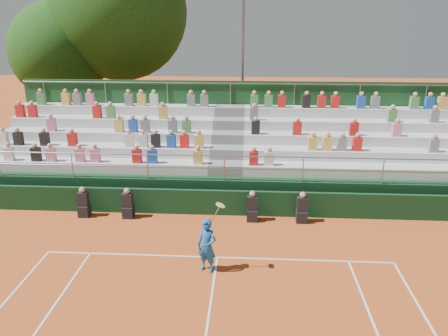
# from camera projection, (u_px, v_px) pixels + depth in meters

# --- Properties ---
(ground) EXTENTS (90.00, 90.00, 0.00)m
(ground) POSITION_uv_depth(u_px,v_px,m) (217.00, 257.00, 13.82)
(ground) COLOR #C05220
(ground) RESTS_ON ground
(courtside_wall) EXTENTS (20.00, 0.15, 1.00)m
(courtside_wall) POSITION_uv_depth(u_px,v_px,m) (224.00, 203.00, 16.68)
(courtside_wall) COLOR black
(courtside_wall) RESTS_ON ground
(line_officials) EXTENTS (8.63, 0.40, 1.19)m
(line_officials) POSITION_uv_depth(u_px,v_px,m) (190.00, 207.00, 16.33)
(line_officials) COLOR black
(line_officials) RESTS_ON ground
(grandstand) EXTENTS (20.00, 5.20, 4.40)m
(grandstand) POSITION_uv_depth(u_px,v_px,m) (228.00, 162.00, 19.55)
(grandstand) COLOR black
(grandstand) RESTS_ON ground
(tennis_player) EXTENTS (0.89, 0.61, 2.22)m
(tennis_player) POSITION_uv_depth(u_px,v_px,m) (207.00, 246.00, 12.84)
(tennis_player) COLOR #1655A8
(tennis_player) RESTS_ON ground
(tree_west) EXTENTS (5.66, 5.66, 8.20)m
(tree_west) POSITION_uv_depth(u_px,v_px,m) (60.00, 52.00, 25.33)
(tree_west) COLOR #3B2615
(tree_west) RESTS_ON ground
(tree_east) EXTENTS (7.92, 7.92, 11.52)m
(tree_east) POSITION_uv_depth(u_px,v_px,m) (119.00, 11.00, 25.27)
(tree_east) COLOR #3B2615
(tree_east) RESTS_ON ground
(floodlight_mast) EXTENTS (0.60, 0.25, 8.98)m
(floodlight_mast) POSITION_uv_depth(u_px,v_px,m) (243.00, 57.00, 23.75)
(floodlight_mast) COLOR gray
(floodlight_mast) RESTS_ON ground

